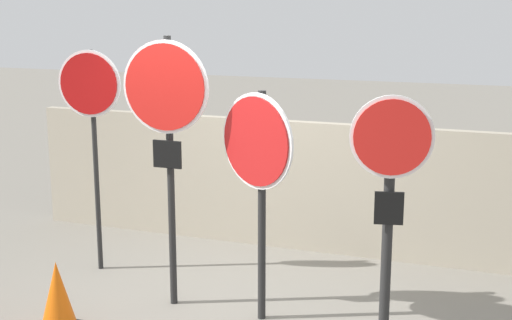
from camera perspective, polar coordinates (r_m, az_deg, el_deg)
ground_plane at (r=6.93m, az=-2.34°, el=-11.06°), size 40.00×40.00×0.00m
fence_back at (r=8.14m, az=1.97°, el=-1.96°), size 6.18×0.12×1.48m
stop_sign_0 at (r=7.38m, az=-13.09°, el=4.50°), size 0.67×0.13×2.31m
stop_sign_1 at (r=6.34m, az=-7.17°, el=3.81°), size 0.82×0.12×2.49m
stop_sign_2 at (r=6.04m, az=0.13°, el=0.15°), size 0.75×0.39×2.05m
stop_sign_3 at (r=5.77m, az=10.67°, el=-1.32°), size 0.65×0.21×2.07m
traffic_cone_0 at (r=6.44m, az=-15.59°, el=-10.46°), size 0.38×0.38×0.62m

